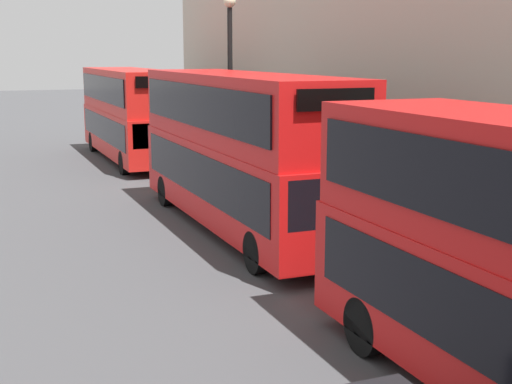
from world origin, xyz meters
name	(u,v)px	position (x,y,z in m)	size (l,w,h in m)	color
bus_second_in_queue	(240,145)	(1.60, 18.00, 2.44)	(2.59, 11.16, 4.43)	red
bus_third_in_queue	(130,111)	(1.60, 32.37, 2.34)	(2.59, 10.79, 4.24)	red
street_lamp	(230,73)	(3.51, 24.00, 4.28)	(0.44, 0.44, 7.00)	black
pedestrian	(342,214)	(3.66, 15.80, 0.76)	(0.36, 0.36, 1.65)	#334C6B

